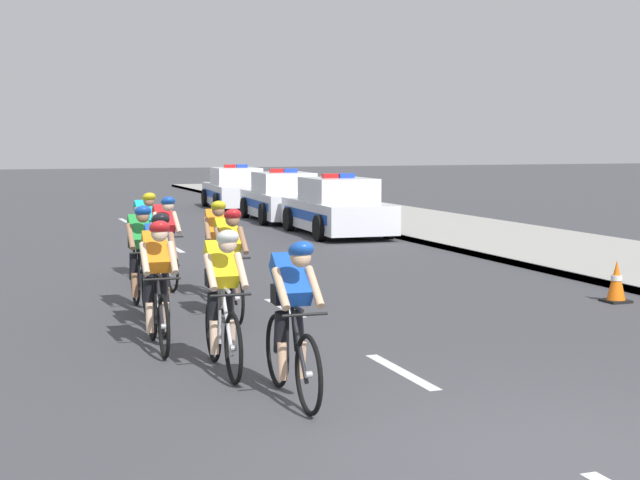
% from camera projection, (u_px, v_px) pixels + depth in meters
% --- Properties ---
extents(ground_plane, '(160.00, 160.00, 0.00)m').
position_uv_depth(ground_plane, '(556.00, 456.00, 7.12)').
color(ground_plane, '#424247').
extents(sidewalk_slab, '(4.61, 60.00, 0.12)m').
position_uv_depth(sidewalk_slab, '(500.00, 237.00, 22.90)').
color(sidewalk_slab, '#A3A099').
rests_on(sidewalk_slab, ground).
extents(kerb_edge, '(0.16, 60.00, 0.13)m').
position_uv_depth(kerb_edge, '(419.00, 240.00, 22.14)').
color(kerb_edge, '#9E9E99').
rests_on(kerb_edge, ground).
extents(lane_markings_centre, '(0.14, 25.60, 0.01)m').
position_uv_depth(lane_markings_centre, '(218.00, 272.00, 17.22)').
color(lane_markings_centre, white).
rests_on(lane_markings_centre, ground).
extents(cyclist_lead, '(0.42, 1.72, 1.56)m').
position_uv_depth(cyclist_lead, '(293.00, 317.00, 8.57)').
color(cyclist_lead, black).
rests_on(cyclist_lead, ground).
extents(cyclist_second, '(0.42, 1.72, 1.56)m').
position_uv_depth(cyclist_second, '(223.00, 298.00, 9.63)').
color(cyclist_second, black).
rests_on(cyclist_second, ground).
extents(cyclist_third, '(0.43, 1.72, 1.56)m').
position_uv_depth(cyclist_third, '(157.00, 282.00, 10.71)').
color(cyclist_third, black).
rests_on(cyclist_third, ground).
extents(cyclist_fourth, '(0.43, 1.72, 1.56)m').
position_uv_depth(cyclist_fourth, '(159.00, 269.00, 11.80)').
color(cyclist_fourth, black).
rests_on(cyclist_fourth, ground).
extents(cyclist_fifth, '(0.42, 1.72, 1.56)m').
position_uv_depth(cyclist_fifth, '(229.00, 262.00, 12.55)').
color(cyclist_fifth, black).
rests_on(cyclist_fifth, ground).
extents(cyclist_sixth, '(0.42, 1.72, 1.56)m').
position_uv_depth(cyclist_sixth, '(141.00, 256.00, 13.15)').
color(cyclist_sixth, black).
rests_on(cyclist_sixth, ground).
extents(cyclist_seventh, '(0.45, 1.72, 1.56)m').
position_uv_depth(cyclist_seventh, '(217.00, 248.00, 14.21)').
color(cyclist_seventh, black).
rests_on(cyclist_seventh, ground).
extents(cyclist_eighth, '(0.43, 1.72, 1.56)m').
position_uv_depth(cyclist_eighth, '(165.00, 240.00, 15.27)').
color(cyclist_eighth, black).
rests_on(cyclist_eighth, ground).
extents(cyclist_ninth, '(0.45, 1.72, 1.56)m').
position_uv_depth(cyclist_ninth, '(146.00, 234.00, 16.38)').
color(cyclist_ninth, black).
rests_on(cyclist_ninth, ground).
extents(police_car_nearest, '(2.14, 4.47, 1.59)m').
position_uv_depth(police_car_nearest, '(337.00, 209.00, 24.00)').
color(police_car_nearest, silver).
rests_on(police_car_nearest, ground).
extents(police_car_second, '(2.23, 4.51, 1.59)m').
position_uv_depth(police_car_second, '(283.00, 199.00, 28.29)').
color(police_car_second, silver).
rests_on(police_car_second, ground).
extents(police_car_third, '(2.25, 4.52, 1.59)m').
position_uv_depth(police_car_third, '(236.00, 190.00, 33.51)').
color(police_car_third, white).
rests_on(police_car_third, ground).
extents(traffic_cone_near, '(0.36, 0.36, 0.64)m').
position_uv_depth(traffic_cone_near, '(616.00, 282.00, 13.93)').
color(traffic_cone_near, black).
rests_on(traffic_cone_near, ground).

